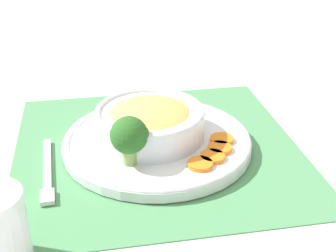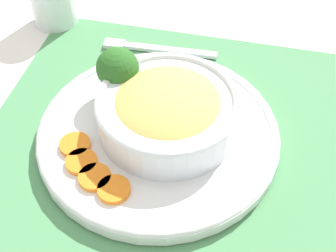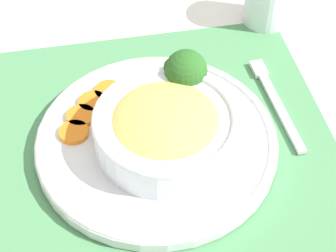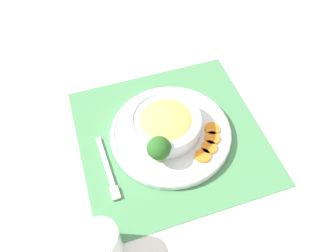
# 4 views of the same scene
# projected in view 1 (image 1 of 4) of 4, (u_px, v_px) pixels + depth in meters

# --- Properties ---
(ground_plane) EXTENTS (4.00, 4.00, 0.00)m
(ground_plane) POSITION_uv_depth(u_px,v_px,m) (157.00, 149.00, 0.79)
(ground_plane) COLOR white
(placemat) EXTENTS (0.52, 0.51, 0.00)m
(placemat) POSITION_uv_depth(u_px,v_px,m) (157.00, 148.00, 0.79)
(placemat) COLOR #4C8C59
(placemat) RESTS_ON ground_plane
(plate) EXTENTS (0.32, 0.32, 0.02)m
(plate) POSITION_uv_depth(u_px,v_px,m) (157.00, 141.00, 0.79)
(plate) COLOR silver
(plate) RESTS_ON placemat
(bowl) EXTENTS (0.18, 0.18, 0.06)m
(bowl) POSITION_uv_depth(u_px,v_px,m) (150.00, 120.00, 0.78)
(bowl) COLOR silver
(bowl) RESTS_ON plate
(broccoli_floret) EXTENTS (0.06, 0.06, 0.08)m
(broccoli_floret) POSITION_uv_depth(u_px,v_px,m) (129.00, 136.00, 0.70)
(broccoli_floret) COLOR #84AD5B
(broccoli_floret) RESTS_ON plate
(carrot_slice_near) EXTENTS (0.04, 0.04, 0.01)m
(carrot_slice_near) POSITION_uv_depth(u_px,v_px,m) (200.00, 164.00, 0.71)
(carrot_slice_near) COLOR orange
(carrot_slice_near) RESTS_ON plate
(carrot_slice_middle) EXTENTS (0.04, 0.04, 0.01)m
(carrot_slice_middle) POSITION_uv_depth(u_px,v_px,m) (212.00, 157.00, 0.73)
(carrot_slice_middle) COLOR orange
(carrot_slice_middle) RESTS_ON plate
(carrot_slice_far) EXTENTS (0.04, 0.04, 0.01)m
(carrot_slice_far) POSITION_uv_depth(u_px,v_px,m) (220.00, 148.00, 0.75)
(carrot_slice_far) COLOR orange
(carrot_slice_far) RESTS_ON plate
(carrot_slice_extra) EXTENTS (0.04, 0.04, 0.01)m
(carrot_slice_extra) POSITION_uv_depth(u_px,v_px,m) (222.00, 139.00, 0.78)
(carrot_slice_extra) COLOR orange
(carrot_slice_extra) RESTS_ON plate
(fork) EXTENTS (0.02, 0.18, 0.01)m
(fork) POSITION_uv_depth(u_px,v_px,m) (47.00, 175.00, 0.71)
(fork) COLOR silver
(fork) RESTS_ON placemat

